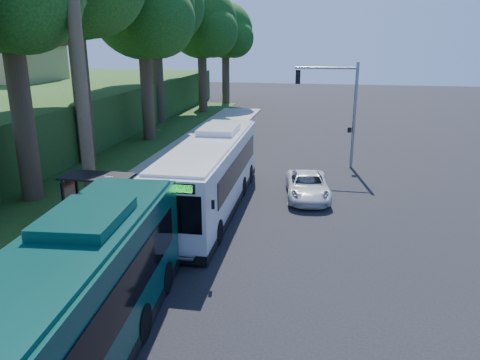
% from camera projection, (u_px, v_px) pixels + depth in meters
% --- Properties ---
extents(ground, '(140.00, 140.00, 0.00)m').
position_uv_depth(ground, '(260.00, 215.00, 23.37)').
color(ground, black).
rests_on(ground, ground).
extents(sidewalk, '(4.50, 70.00, 0.12)m').
position_uv_depth(sidewalk, '(123.00, 204.00, 24.65)').
color(sidewalk, gray).
rests_on(sidewalk, ground).
extents(red_curb, '(0.25, 30.00, 0.13)m').
position_uv_depth(red_curb, '(133.00, 238.00, 20.48)').
color(red_curb, maroon).
rests_on(red_curb, ground).
extents(grass_verge, '(8.00, 70.00, 0.06)m').
position_uv_depth(grass_verge, '(73.00, 173.00, 30.37)').
color(grass_verge, '#234719').
rests_on(grass_verge, ground).
extents(bus_shelter, '(3.20, 1.51, 2.55)m').
position_uv_depth(bus_shelter, '(95.00, 190.00, 21.44)').
color(bus_shelter, black).
rests_on(bus_shelter, ground).
extents(stop_sign_pole, '(0.35, 0.06, 3.17)m').
position_uv_depth(stop_sign_pole, '(111.00, 202.00, 19.02)').
color(stop_sign_pole, gray).
rests_on(stop_sign_pole, ground).
extents(traffic_signal_pole, '(4.10, 0.30, 7.00)m').
position_uv_depth(traffic_signal_pole, '(339.00, 102.00, 30.79)').
color(traffic_signal_pole, gray).
rests_on(traffic_signal_pole, ground).
extents(tree_2, '(8.82, 8.40, 15.12)m').
position_uv_depth(tree_2, '(144.00, 12.00, 37.43)').
color(tree_2, '#382B1E').
rests_on(tree_2, ground).
extents(tree_4, '(8.40, 8.00, 14.14)m').
position_uv_depth(tree_4, '(202.00, 26.00, 52.60)').
color(tree_4, '#382B1E').
rests_on(tree_4, ground).
extents(tree_5, '(7.35, 7.00, 12.86)m').
position_uv_depth(tree_5, '(226.00, 33.00, 60.16)').
color(tree_5, '#382B1E').
rests_on(tree_5, ground).
extents(white_bus, '(3.01, 13.10, 3.89)m').
position_uv_depth(white_bus, '(211.00, 173.00, 23.83)').
color(white_bus, silver).
rests_on(white_bus, ground).
extents(teal_bus, '(4.03, 13.67, 4.02)m').
position_uv_depth(teal_bus, '(56.00, 324.00, 11.15)').
color(teal_bus, '#093630').
rests_on(teal_bus, ground).
extents(pickup, '(2.86, 5.15, 1.36)m').
position_uv_depth(pickup, '(308.00, 186.00, 25.72)').
color(pickup, silver).
rests_on(pickup, ground).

